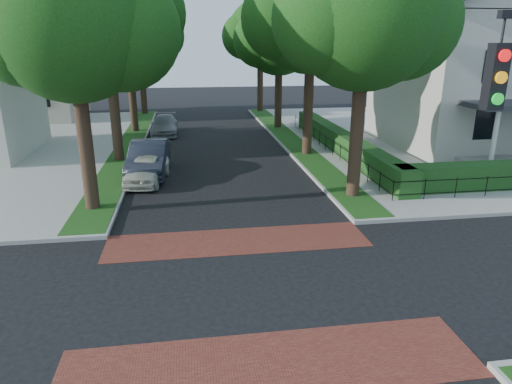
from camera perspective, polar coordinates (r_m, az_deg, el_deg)
ground at (r=13.06m, az=-0.69°, el=-11.91°), size 120.00×120.00×0.00m
sidewalk_ne at (r=37.35m, az=26.08°, el=6.42°), size 30.00×30.00×0.15m
crosswalk_far at (r=15.88m, az=-2.28°, el=-6.13°), size 9.00×2.20×0.01m
crosswalk_near at (r=10.45m, az=1.88°, el=-20.64°), size 9.00×2.20×0.01m
grass_strip_ne at (r=31.72m, az=4.29°, el=6.58°), size 1.60×29.80×0.02m
grass_strip_nw at (r=31.20m, az=-15.55°, el=5.76°), size 1.60×29.80×0.02m
tree_right_near at (r=19.78m, az=13.51°, el=20.89°), size 7.75×6.67×10.66m
tree_right_mid at (r=27.42m, az=7.04°, el=21.12°), size 8.25×7.09×11.22m
tree_right_far at (r=36.12m, az=3.01°, el=18.80°), size 7.25×6.23×9.74m
tree_right_back at (r=44.99m, az=0.63°, el=19.17°), size 7.50×6.45×10.20m
tree_left_near at (r=18.83m, az=-21.66°, el=19.21°), size 7.50×6.45×10.20m
tree_left_mid at (r=26.77m, az=-18.08°, el=21.26°), size 8.00×6.88×11.48m
tree_left_far at (r=35.62m, az=-15.61°, el=18.54°), size 7.00×6.02×9.86m
tree_left_back at (r=44.60m, az=-14.28°, el=18.84°), size 7.75×6.66×10.44m
hedge_main_road at (r=28.36m, az=10.71°, el=6.13°), size 1.00×18.00×1.20m
fence_main_road at (r=28.15m, az=9.14°, el=5.81°), size 0.06×18.00×0.90m
house_victorian at (r=33.12m, az=27.61°, el=15.36°), size 13.00×13.05×12.48m
house_left_far at (r=45.41m, az=-27.36°, el=14.40°), size 10.00×9.00×10.14m
parked_car_front at (r=22.82m, az=-13.47°, el=2.84°), size 2.27×4.24×1.37m
parked_car_middle at (r=24.16m, az=-13.24°, el=4.13°), size 2.06×5.29×1.72m
parked_car_rear at (r=34.84m, az=-11.37°, el=8.20°), size 1.92×4.71×1.37m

